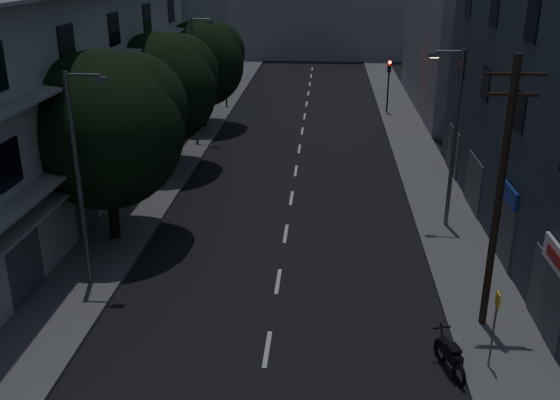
# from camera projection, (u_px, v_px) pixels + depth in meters

# --- Properties ---
(ground) EXTENTS (160.00, 160.00, 0.00)m
(ground) POSITION_uv_depth(u_px,v_px,m) (296.00, 168.00, 37.18)
(ground) COLOR black
(ground) RESTS_ON ground
(sidewalk_left) EXTENTS (3.00, 90.00, 0.15)m
(sidewalk_left) POSITION_uv_depth(u_px,v_px,m) (173.00, 164.00, 37.67)
(sidewalk_left) COLOR #565659
(sidewalk_left) RESTS_ON ground
(sidewalk_right) EXTENTS (3.00, 90.00, 0.15)m
(sidewalk_right) POSITION_uv_depth(u_px,v_px,m) (424.00, 170.00, 36.63)
(sidewalk_right) COLOR #565659
(sidewalk_right) RESTS_ON ground
(lane_markings) EXTENTS (0.15, 60.50, 0.01)m
(lane_markings) POSITION_uv_depth(u_px,v_px,m) (301.00, 139.00, 42.98)
(lane_markings) COLOR beige
(lane_markings) RESTS_ON ground
(building_left) EXTENTS (7.00, 36.00, 14.00)m
(building_left) POSITION_uv_depth(u_px,v_px,m) (33.00, 66.00, 28.97)
(building_left) COLOR #AAAAA5
(building_left) RESTS_ON ground
(building_far_left) EXTENTS (6.00, 20.00, 16.00)m
(building_far_left) POSITION_uv_depth(u_px,v_px,m) (178.00, 1.00, 56.48)
(building_far_left) COLOR slate
(building_far_left) RESTS_ON ground
(building_far_right) EXTENTS (6.00, 20.00, 13.00)m
(building_far_right) POSITION_uv_depth(u_px,v_px,m) (458.00, 27.00, 49.77)
(building_far_right) COLOR slate
(building_far_right) RESTS_ON ground
(building_far_end) EXTENTS (24.00, 8.00, 10.00)m
(building_far_end) POSITION_uv_depth(u_px,v_px,m) (315.00, 16.00, 77.17)
(building_far_end) COLOR slate
(building_far_end) RESTS_ON ground
(tree_near) EXTENTS (6.63, 6.63, 8.17)m
(tree_near) POSITION_uv_depth(u_px,v_px,m) (106.00, 124.00, 25.85)
(tree_near) COLOR black
(tree_near) RESTS_ON sidewalk_left
(tree_mid) EXTENTS (6.34, 6.34, 7.80)m
(tree_mid) POSITION_uv_depth(u_px,v_px,m) (162.00, 85.00, 35.19)
(tree_mid) COLOR black
(tree_mid) RESTS_ON sidewalk_left
(tree_far) EXTENTS (6.13, 6.13, 7.58)m
(tree_far) POSITION_uv_depth(u_px,v_px,m) (202.00, 60.00, 44.30)
(tree_far) COLOR black
(tree_far) RESTS_ON sidewalk_left
(traffic_signal_far_right) EXTENTS (0.28, 0.37, 4.10)m
(traffic_signal_far_right) POSITION_uv_depth(u_px,v_px,m) (389.00, 75.00, 48.84)
(traffic_signal_far_right) COLOR black
(traffic_signal_far_right) RESTS_ON sidewalk_right
(traffic_signal_far_left) EXTENTS (0.28, 0.37, 4.10)m
(traffic_signal_far_left) POSITION_uv_depth(u_px,v_px,m) (225.00, 70.00, 51.25)
(traffic_signal_far_left) COLOR black
(traffic_signal_far_left) RESTS_ON sidewalk_left
(street_lamp_left_near) EXTENTS (1.51, 0.25, 8.00)m
(street_lamp_left_near) POSITION_uv_depth(u_px,v_px,m) (80.00, 172.00, 22.20)
(street_lamp_left_near) COLOR #555A5D
(street_lamp_left_near) RESTS_ON sidewalk_left
(street_lamp_right) EXTENTS (1.51, 0.25, 8.00)m
(street_lamp_right) POSITION_uv_depth(u_px,v_px,m) (453.00, 131.00, 27.34)
(street_lamp_right) COLOR #515558
(street_lamp_right) RESTS_ON sidewalk_right
(street_lamp_left_far) EXTENTS (1.51, 0.25, 8.00)m
(street_lamp_left_far) POSITION_uv_depth(u_px,v_px,m) (196.00, 73.00, 41.00)
(street_lamp_left_far) COLOR slate
(street_lamp_left_far) RESTS_ON sidewalk_left
(utility_pole) EXTENTS (1.80, 0.24, 9.00)m
(utility_pole) POSITION_uv_depth(u_px,v_px,m) (500.00, 193.00, 19.47)
(utility_pole) COLOR black
(utility_pole) RESTS_ON sidewalk_right
(bus_stop_sign) EXTENTS (0.06, 0.35, 2.52)m
(bus_stop_sign) POSITION_uv_depth(u_px,v_px,m) (495.00, 317.00, 18.28)
(bus_stop_sign) COLOR #595B60
(bus_stop_sign) RESTS_ON sidewalk_right
(motorcycle) EXTENTS (0.80, 1.96, 1.29)m
(motorcycle) POSITION_uv_depth(u_px,v_px,m) (450.00, 357.00, 18.75)
(motorcycle) COLOR black
(motorcycle) RESTS_ON ground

